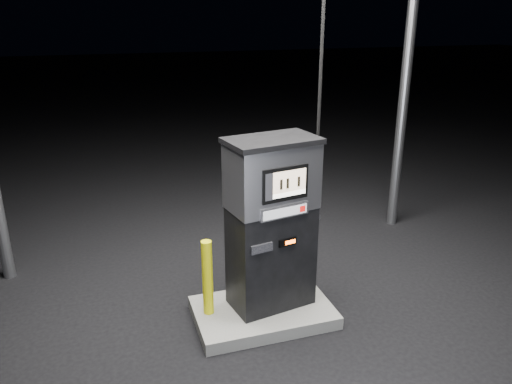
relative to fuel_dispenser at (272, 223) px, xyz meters
name	(u,v)px	position (x,y,z in m)	size (l,w,h in m)	color
ground	(263,318)	(-0.12, -0.08, -1.18)	(80.00, 80.00, 0.00)	black
pump_island	(263,312)	(-0.12, -0.08, -1.11)	(1.60, 1.00, 0.15)	#63635E
fuel_dispenser	(272,223)	(0.00, 0.00, 0.00)	(1.15, 0.76, 4.17)	black
bollard_left	(208,278)	(-0.76, 0.01, -0.58)	(0.12, 0.12, 0.91)	yellow
bollard_right	(304,262)	(0.43, 0.02, -0.57)	(0.12, 0.12, 0.92)	yellow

